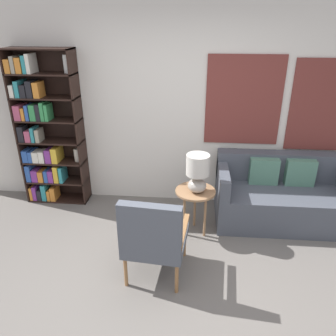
{
  "coord_description": "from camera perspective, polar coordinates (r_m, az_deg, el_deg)",
  "views": [
    {
      "loc": [
        0.18,
        -2.15,
        2.38
      ],
      "look_at": [
        -0.1,
        1.08,
        0.9
      ],
      "focal_mm": 35.0,
      "sensor_mm": 36.0,
      "label": 1
    }
  ],
  "objects": [
    {
      "name": "side_table",
      "position": [
        3.84,
        4.78,
        -4.86
      ],
      "size": [
        0.47,
        0.47,
        0.58
      ],
      "color": "#99704C",
      "rests_on": "ground_plane"
    },
    {
      "name": "bookshelf",
      "position": [
        4.68,
        -20.8,
        5.72
      ],
      "size": [
        0.84,
        0.3,
        2.07
      ],
      "color": "black",
      "rests_on": "ground_plane"
    },
    {
      "name": "table_lamp",
      "position": [
        3.66,
        5.18,
        -0.57
      ],
      "size": [
        0.26,
        0.26,
        0.46
      ],
      "color": "#A59E93",
      "rests_on": "side_table"
    },
    {
      "name": "wall_back",
      "position": [
        4.31,
        3.09,
        10.69
      ],
      "size": [
        6.4,
        0.08,
        2.7
      ],
      "color": "silver",
      "rests_on": "ground_plane"
    },
    {
      "name": "couch",
      "position": [
        4.42,
        18.99,
        -4.68
      ],
      "size": [
        1.61,
        0.82,
        0.82
      ],
      "color": "#474C56",
      "rests_on": "ground_plane"
    },
    {
      "name": "armchair",
      "position": [
        3.16,
        -2.52,
        -11.67
      ],
      "size": [
        0.64,
        0.67,
        0.93
      ],
      "color": "olive",
      "rests_on": "ground_plane"
    },
    {
      "name": "ground_plane",
      "position": [
        3.21,
        0.16,
        -23.24
      ],
      "size": [
        14.0,
        14.0,
        0.0
      ],
      "primitive_type": "plane",
      "color": "#66605B"
    }
  ]
}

